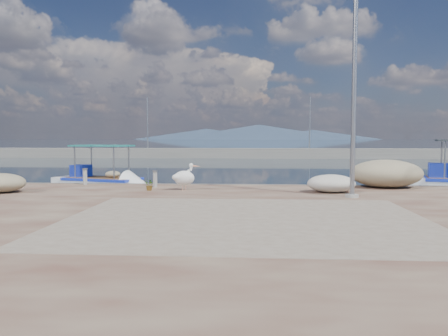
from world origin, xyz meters
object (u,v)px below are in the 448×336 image
boat_left (102,184)px  pelican (184,178)px  lamp_post (354,100)px  bollard_near (155,178)px

boat_left → pelican: size_ratio=5.08×
lamp_post → bollard_near: 8.36m
pelican → bollard_near: 1.74m
lamp_post → pelican: bearing=165.4°
pelican → bollard_near: (-1.38, 1.04, -0.12)m
pelican → lamp_post: size_ratio=0.15×
lamp_post → bollard_near: bearing=160.6°
lamp_post → boat_left: bearing=149.6°
pelican → bollard_near: bearing=118.9°
bollard_near → boat_left: bearing=133.2°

